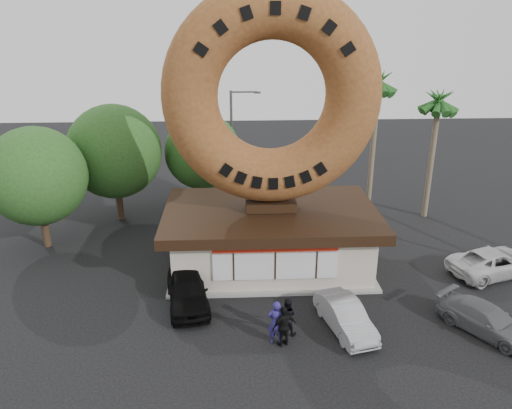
{
  "coord_description": "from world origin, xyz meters",
  "views": [
    {
      "loc": [
        -1.95,
        -18.28,
        12.97
      ],
      "look_at": [
        -0.87,
        4.0,
        4.34
      ],
      "focal_mm": 35.0,
      "sensor_mm": 36.0,
      "label": 1
    }
  ],
  "objects_px": {
    "person_right": "(284,326)",
    "car_black": "(187,290)",
    "giant_donut": "(272,97)",
    "person_left": "(276,323)",
    "car_grey": "(486,320)",
    "street_lamp": "(234,141)",
    "car_white": "(494,262)",
    "car_silver": "(345,316)",
    "donut_shop": "(270,236)",
    "person_center": "(287,316)"
  },
  "relations": [
    {
      "from": "person_right",
      "to": "car_silver",
      "type": "bearing_deg",
      "value": 175.79
    },
    {
      "from": "donut_shop",
      "to": "giant_donut",
      "type": "height_order",
      "value": "giant_donut"
    },
    {
      "from": "car_black",
      "to": "donut_shop",
      "type": "bearing_deg",
      "value": 32.51
    },
    {
      "from": "donut_shop",
      "to": "car_white",
      "type": "distance_m",
      "value": 11.84
    },
    {
      "from": "person_center",
      "to": "car_black",
      "type": "distance_m",
      "value": 5.1
    },
    {
      "from": "giant_donut",
      "to": "person_right",
      "type": "bearing_deg",
      "value": -89.7
    },
    {
      "from": "car_black",
      "to": "car_silver",
      "type": "height_order",
      "value": "car_black"
    },
    {
      "from": "person_left",
      "to": "person_center",
      "type": "xyz_separation_m",
      "value": [
        0.52,
        0.63,
        -0.15
      ]
    },
    {
      "from": "car_silver",
      "to": "car_white",
      "type": "relative_size",
      "value": 0.79
    },
    {
      "from": "giant_donut",
      "to": "person_left",
      "type": "height_order",
      "value": "giant_donut"
    },
    {
      "from": "street_lamp",
      "to": "car_black",
      "type": "xyz_separation_m",
      "value": [
        -2.33,
        -13.76,
        -3.71
      ]
    },
    {
      "from": "person_center",
      "to": "person_right",
      "type": "height_order",
      "value": "person_right"
    },
    {
      "from": "car_grey",
      "to": "car_black",
      "type": "bearing_deg",
      "value": 133.36
    },
    {
      "from": "person_right",
      "to": "car_black",
      "type": "height_order",
      "value": "person_right"
    },
    {
      "from": "donut_shop",
      "to": "street_lamp",
      "type": "distance_m",
      "value": 10.54
    },
    {
      "from": "street_lamp",
      "to": "person_right",
      "type": "height_order",
      "value": "street_lamp"
    },
    {
      "from": "car_grey",
      "to": "car_white",
      "type": "height_order",
      "value": "car_white"
    },
    {
      "from": "street_lamp",
      "to": "car_black",
      "type": "height_order",
      "value": "street_lamp"
    },
    {
      "from": "street_lamp",
      "to": "car_white",
      "type": "relative_size",
      "value": 1.61
    },
    {
      "from": "donut_shop",
      "to": "person_center",
      "type": "xyz_separation_m",
      "value": [
        0.24,
        -6.28,
        -0.91
      ]
    },
    {
      "from": "car_white",
      "to": "car_black",
      "type": "bearing_deg",
      "value": 80.26
    },
    {
      "from": "giant_donut",
      "to": "car_black",
      "type": "distance_m",
      "value": 10.09
    },
    {
      "from": "person_left",
      "to": "person_right",
      "type": "xyz_separation_m",
      "value": [
        0.32,
        -0.16,
        -0.09
      ]
    },
    {
      "from": "car_black",
      "to": "car_white",
      "type": "distance_m",
      "value": 16.03
    },
    {
      "from": "street_lamp",
      "to": "person_left",
      "type": "bearing_deg",
      "value": -84.69
    },
    {
      "from": "person_left",
      "to": "person_right",
      "type": "distance_m",
      "value": 0.37
    },
    {
      "from": "donut_shop",
      "to": "car_silver",
      "type": "bearing_deg",
      "value": -65.19
    },
    {
      "from": "person_left",
      "to": "car_white",
      "type": "distance_m",
      "value": 13.12
    },
    {
      "from": "giant_donut",
      "to": "car_white",
      "type": "distance_m",
      "value": 14.51
    },
    {
      "from": "street_lamp",
      "to": "person_center",
      "type": "bearing_deg",
      "value": -82.67
    },
    {
      "from": "giant_donut",
      "to": "car_grey",
      "type": "xyz_separation_m",
      "value": [
        8.83,
        -6.59,
        -8.53
      ]
    },
    {
      "from": "person_left",
      "to": "car_silver",
      "type": "relative_size",
      "value": 0.51
    },
    {
      "from": "giant_donut",
      "to": "car_black",
      "type": "height_order",
      "value": "giant_donut"
    },
    {
      "from": "person_right",
      "to": "car_grey",
      "type": "distance_m",
      "value": 8.81
    },
    {
      "from": "person_left",
      "to": "donut_shop",
      "type": "bearing_deg",
      "value": -84.71
    },
    {
      "from": "street_lamp",
      "to": "car_black",
      "type": "bearing_deg",
      "value": -99.63
    },
    {
      "from": "car_grey",
      "to": "street_lamp",
      "type": "bearing_deg",
      "value": 88.42
    },
    {
      "from": "car_grey",
      "to": "person_left",
      "type": "bearing_deg",
      "value": 147.73
    },
    {
      "from": "giant_donut",
      "to": "person_center",
      "type": "xyz_separation_m",
      "value": [
        0.24,
        -6.29,
        -8.29
      ]
    },
    {
      "from": "street_lamp",
      "to": "car_grey",
      "type": "distance_m",
      "value": 20.11
    },
    {
      "from": "person_right",
      "to": "car_black",
      "type": "distance_m",
      "value": 5.38
    },
    {
      "from": "person_right",
      "to": "car_white",
      "type": "xyz_separation_m",
      "value": [
        11.65,
        5.51,
        -0.22
      ]
    },
    {
      "from": "street_lamp",
      "to": "car_white",
      "type": "bearing_deg",
      "value": -40.5
    },
    {
      "from": "donut_shop",
      "to": "car_black",
      "type": "bearing_deg",
      "value": -138.23
    },
    {
      "from": "person_right",
      "to": "car_black",
      "type": "relative_size",
      "value": 0.4
    },
    {
      "from": "car_black",
      "to": "car_silver",
      "type": "bearing_deg",
      "value": -27.67
    },
    {
      "from": "giant_donut",
      "to": "person_left",
      "type": "distance_m",
      "value": 10.69
    },
    {
      "from": "car_black",
      "to": "car_grey",
      "type": "bearing_deg",
      "value": -21.53
    },
    {
      "from": "person_left",
      "to": "car_grey",
      "type": "distance_m",
      "value": 9.13
    },
    {
      "from": "car_silver",
      "to": "car_white",
      "type": "distance_m",
      "value": 9.97
    }
  ]
}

